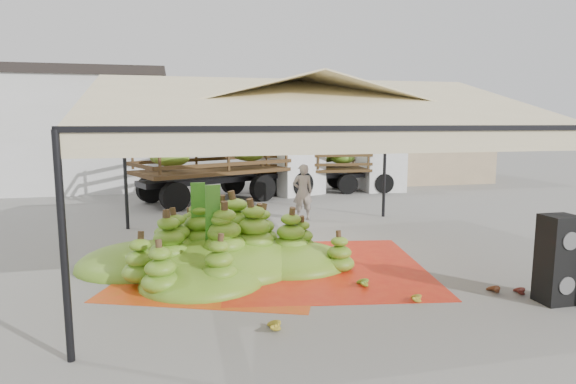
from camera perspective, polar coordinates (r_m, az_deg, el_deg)
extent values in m
plane|color=slate|center=(11.14, 0.77, -7.77)|extent=(90.00, 90.00, 0.00)
cylinder|color=black|center=(6.72, -25.06, -6.17)|extent=(0.10, 0.10, 3.00)
cylinder|color=black|center=(14.53, -18.71, 1.63)|extent=(0.10, 0.10, 3.00)
cylinder|color=black|center=(15.90, 11.36, 2.45)|extent=(0.10, 0.10, 3.00)
pyramid|color=beige|center=(10.70, 0.81, 10.53)|extent=(8.00, 8.00, 1.00)
cube|color=black|center=(10.70, 0.80, 7.86)|extent=(8.00, 8.00, 0.08)
cube|color=beige|center=(10.70, 0.80, 6.89)|extent=(8.00, 8.00, 0.36)
cube|color=silver|center=(25.49, -30.30, 5.91)|extent=(14.00, 6.00, 5.00)
cube|color=black|center=(25.56, -30.75, 11.95)|extent=(14.30, 6.30, 0.40)
cube|color=tan|center=(26.58, 15.13, 5.30)|extent=(6.00, 5.00, 3.60)
cube|color=navy|center=(26.56, 15.31, 9.72)|extent=(6.30, 5.30, 0.50)
cube|color=red|center=(10.05, -7.76, -9.61)|extent=(4.95, 4.84, 0.01)
cube|color=red|center=(10.47, 4.40, -8.82)|extent=(4.80, 4.97, 0.01)
ellipsoid|color=#57831B|center=(10.47, -8.06, -5.20)|extent=(7.37, 6.69, 1.31)
ellipsoid|color=#BE8C26|center=(8.77, 14.37, -11.87)|extent=(0.55, 0.51, 0.20)
ellipsoid|color=#AD9322|center=(7.42, -2.41, -15.35)|extent=(0.52, 0.43, 0.22)
ellipsoid|color=#561A13|center=(9.75, 25.26, -10.35)|extent=(0.56, 0.53, 0.20)
ellipsoid|color=#5D2E15|center=(9.63, 22.83, -10.45)|extent=(0.48, 0.41, 0.20)
ellipsoid|color=#557718|center=(9.32, 8.30, -10.40)|extent=(0.55, 0.48, 0.23)
ellipsoid|color=#587D1A|center=(11.26, -10.26, 5.82)|extent=(0.24, 0.24, 0.20)
ellipsoid|color=#587D1A|center=(11.44, -2.70, 5.98)|extent=(0.24, 0.24, 0.20)
ellipsoid|color=#587D1A|center=(11.80, 4.52, 6.04)|extent=(0.24, 0.24, 0.20)
ellipsoid|color=#587D1A|center=(12.34, 11.20, 6.01)|extent=(0.24, 0.24, 0.20)
cube|color=black|center=(9.57, 29.12, -9.20)|extent=(0.55, 0.48, 0.77)
cube|color=black|center=(9.38, 29.46, -4.71)|extent=(0.55, 0.48, 0.77)
imported|color=gray|center=(15.18, 1.76, 0.00)|extent=(0.66, 0.45, 1.77)
cube|color=#452F17|center=(18.88, -9.02, 2.51)|extent=(6.28, 4.70, 0.14)
cube|color=white|center=(20.89, 0.15, 3.48)|extent=(2.89, 3.13, 2.63)
cylinder|color=black|center=(17.06, -13.26, -0.55)|extent=(1.08, 0.73, 1.03)
cylinder|color=black|center=(19.15, -16.02, 0.30)|extent=(1.08, 0.73, 1.03)
cylinder|color=black|center=(18.80, -3.03, 0.47)|extent=(1.08, 0.73, 1.03)
cylinder|color=black|center=(20.72, -6.56, 1.17)|extent=(1.08, 0.73, 1.03)
cylinder|color=black|center=(19.94, 1.60, 0.94)|extent=(1.08, 0.73, 1.03)
cylinder|color=black|center=(21.76, -2.15, 1.56)|extent=(1.08, 0.73, 1.03)
ellipsoid|color=#3F7418|center=(18.83, -9.06, 4.23)|extent=(5.01, 3.72, 0.80)
cube|color=yellow|center=(19.08, -7.57, 5.69)|extent=(3.01, 3.00, 0.28)
cube|color=#543B1C|center=(21.30, 2.94, 2.72)|extent=(4.89, 2.49, 0.11)
cube|color=white|center=(22.18, 10.89, 3.05)|extent=(1.85, 2.20, 2.19)
cylinder|color=black|center=(20.14, -1.26, 0.76)|extent=(0.87, 0.34, 0.86)
cylinder|color=black|center=(22.00, -1.97, 1.41)|extent=(0.87, 0.34, 0.86)
cylinder|color=black|center=(20.78, 7.08, 0.94)|extent=(0.87, 0.34, 0.86)
cylinder|color=black|center=(22.60, 5.71, 1.56)|extent=(0.87, 0.34, 0.86)
cylinder|color=black|center=(21.30, 11.25, 1.02)|extent=(0.87, 0.34, 0.86)
cylinder|color=black|center=(23.07, 9.59, 1.62)|extent=(0.87, 0.34, 0.86)
ellipsoid|color=#4F7A19|center=(21.26, 2.95, 3.99)|extent=(3.91, 1.96, 0.67)
cube|color=yellow|center=(21.34, 4.21, 5.02)|extent=(2.02, 2.02, 0.24)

